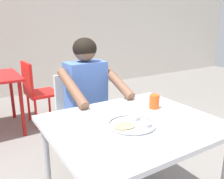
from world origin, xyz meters
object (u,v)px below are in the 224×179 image
at_px(chair_foreground, 81,113).
at_px(table_foreground, 132,133).
at_px(diner_foreground, 91,97).
at_px(chair_red_right, 36,89).
at_px(drinking_cup, 154,101).
at_px(thali_tray, 132,124).

bearing_deg(chair_foreground, table_foreground, -92.03).
xyz_separation_m(diner_foreground, chair_red_right, (-0.13, 1.39, -0.24)).
bearing_deg(table_foreground, chair_foreground, 87.97).
bearing_deg(diner_foreground, drinking_cup, -65.19).
bearing_deg(thali_tray, diner_foreground, 83.90).
height_order(chair_foreground, chair_red_right, chair_foreground).
xyz_separation_m(table_foreground, chair_red_right, (-0.10, 2.03, -0.18)).
xyz_separation_m(table_foreground, chair_foreground, (0.03, 0.87, -0.16)).
distance_m(diner_foreground, chair_red_right, 1.42).
distance_m(table_foreground, chair_foreground, 0.88).
height_order(diner_foreground, chair_red_right, diner_foreground).
xyz_separation_m(table_foreground, drinking_cup, (0.28, 0.12, 0.13)).
relative_size(table_foreground, diner_foreground, 0.84).
bearing_deg(thali_tray, drinking_cup, 26.60).
height_order(thali_tray, chair_foreground, chair_foreground).
xyz_separation_m(drinking_cup, chair_red_right, (-0.37, 1.92, -0.31)).
relative_size(table_foreground, thali_tray, 3.52).
height_order(thali_tray, drinking_cup, drinking_cup).
xyz_separation_m(thali_tray, diner_foreground, (0.07, 0.69, -0.03)).
bearing_deg(drinking_cup, diner_foreground, 114.81).
bearing_deg(chair_foreground, thali_tray, -94.45).
bearing_deg(chair_red_right, diner_foreground, -84.72).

